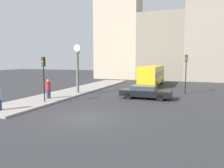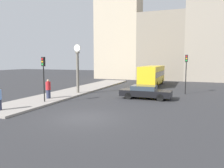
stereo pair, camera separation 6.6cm
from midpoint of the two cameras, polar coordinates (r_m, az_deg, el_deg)
The scene contains 9 objects.
ground_plane at distance 13.87m, azimuth -7.27°, elevation -8.73°, with size 120.00×120.00×0.00m, color #2D2D30.
sidewalk_corner at distance 26.10m, azimuth -8.37°, elevation -1.54°, with size 3.76×25.56×0.15m, color gray.
building_row at distance 41.74m, azimuth 12.33°, elevation 11.43°, with size 24.21×5.00×16.71m.
sedan_car at distance 20.56m, azimuth 8.63°, elevation -2.03°, with size 4.66×1.88×1.23m.
bus_distant at distance 31.24m, azimuth 10.30°, elevation 2.44°, with size 2.34×8.40×2.74m.
traffic_light_near at distance 18.70m, azimuth -17.55°, elevation 3.57°, with size 0.26×0.24×3.69m.
traffic_light_far at distance 24.12m, azimuth 18.70°, elevation 4.41°, with size 0.26×0.24×4.14m.
street_clock at distance 23.22m, azimuth -9.08°, elevation 3.99°, with size 0.79×0.37×5.08m.
pedestrian_red_top at distance 20.40m, azimuth -16.40°, elevation -1.29°, with size 0.44×0.44×1.71m.
Camera 1 is at (6.27, -11.85, 3.56)m, focal length 35.00 mm.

